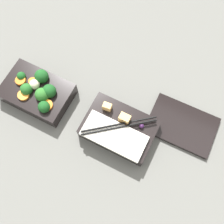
% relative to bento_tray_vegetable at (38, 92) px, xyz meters
% --- Properties ---
extents(ground_plane, '(3.00, 3.00, 0.00)m').
position_rel_bento_tray_vegetable_xyz_m(ground_plane, '(0.12, 0.01, -0.03)').
color(ground_plane, slate).
extents(bento_tray_vegetable, '(0.20, 0.14, 0.08)m').
position_rel_bento_tray_vegetable_xyz_m(bento_tray_vegetable, '(0.00, 0.00, 0.00)').
color(bento_tray_vegetable, black).
rests_on(bento_tray_vegetable, ground_plane).
extents(bento_tray_rice, '(0.20, 0.14, 0.08)m').
position_rel_bento_tray_vegetable_xyz_m(bento_tray_rice, '(0.27, 0.00, -0.00)').
color(bento_tray_rice, black).
rests_on(bento_tray_rice, ground_plane).
extents(bento_lid, '(0.20, 0.14, 0.01)m').
position_rel_bento_tray_vegetable_xyz_m(bento_lid, '(0.43, 0.11, -0.03)').
color(bento_lid, black).
rests_on(bento_lid, ground_plane).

